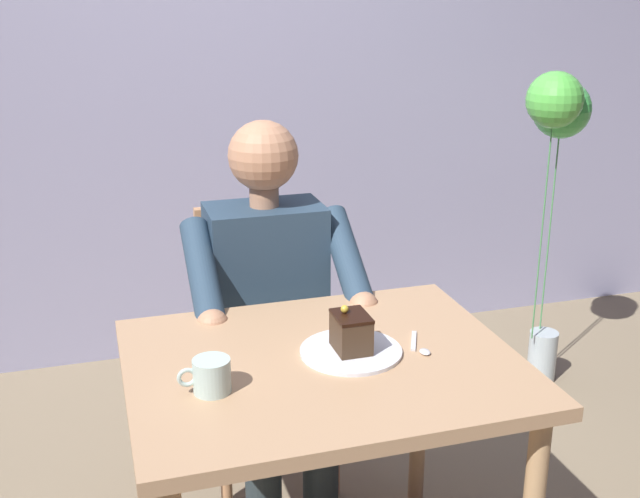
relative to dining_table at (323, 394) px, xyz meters
The scene contains 9 objects.
cafe_rear_panel 1.94m from the dining_table, 90.00° to the right, with size 6.40×0.12×3.00m, color #9D9DC1.
dining_table is the anchor object (origin of this frame).
chair 0.72m from the dining_table, 90.00° to the right, with size 0.42×0.42×0.91m.
seated_person 0.54m from the dining_table, 90.00° to the right, with size 0.53×0.58×1.23m.
dessert_plate 0.13m from the dining_table, behind, with size 0.25×0.25×0.01m, color white.
cake_slice 0.17m from the dining_table, behind, with size 0.08×0.11×0.11m.
coffee_cup 0.33m from the dining_table, 15.73° to the left, with size 0.12×0.09×0.08m.
dessert_spoon 0.27m from the dining_table, behind, with size 0.06×0.14×0.01m.
balloon_display 1.61m from the dining_table, 142.30° to the right, with size 0.30×0.29×1.31m.
Camera 1 is at (0.50, 1.65, 1.61)m, focal length 43.86 mm.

